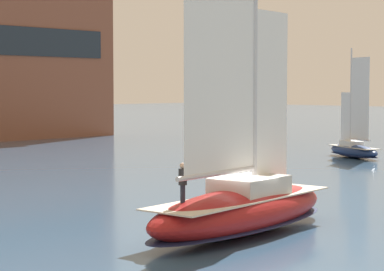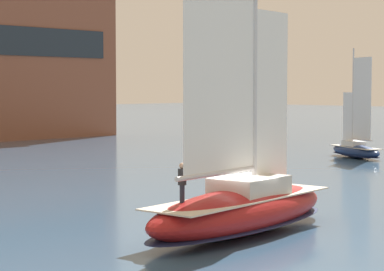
{
  "view_description": "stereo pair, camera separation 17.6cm",
  "coord_description": "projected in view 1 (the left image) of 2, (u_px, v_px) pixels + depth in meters",
  "views": [
    {
      "loc": [
        -24.39,
        -20.78,
        6.32
      ],
      "look_at": [
        0.0,
        3.0,
        4.14
      ],
      "focal_mm": 70.0,
      "sensor_mm": 36.0,
      "label": 1
    },
    {
      "loc": [
        -24.27,
        -20.91,
        6.32
      ],
      "look_at": [
        0.0,
        3.0,
        4.14
      ],
      "focal_mm": 70.0,
      "sensor_mm": 36.0,
      "label": 2
    }
  ],
  "objects": [
    {
      "name": "sailboat_moored_near_marina",
      "position": [
        354.0,
        149.0,
        67.51
      ],
      "size": [
        4.96,
        7.34,
        9.9
      ],
      "color": "navy",
      "rests_on": "ground"
    },
    {
      "name": "ground_plane",
      "position": [
        242.0,
        234.0,
        32.31
      ],
      "size": [
        400.0,
        400.0,
        0.0
      ],
      "primitive_type": "plane",
      "color": "#385675"
    },
    {
      "name": "sailboat_main",
      "position": [
        242.0,
        205.0,
        32.25
      ],
      "size": [
        12.22,
        4.54,
        16.4
      ],
      "color": "maroon",
      "rests_on": "ground"
    }
  ]
}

